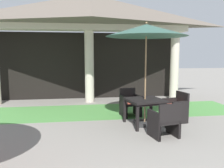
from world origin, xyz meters
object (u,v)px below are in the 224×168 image
patio_chair_near_foreground_north (130,103)px  patio_chair_near_foreground_south (165,121)px  patio_umbrella_near_foreground (146,32)px  patio_chair_near_foreground_east (176,108)px  patio_table_near_foreground (145,103)px

patio_chair_near_foreground_north → patio_chair_near_foreground_south: size_ratio=1.02×
patio_umbrella_near_foreground → patio_chair_near_foreground_north: 2.40m
patio_umbrella_near_foreground → patio_chair_near_foreground_south: (0.20, -1.01, -2.18)m
patio_chair_near_foreground_north → patio_chair_near_foreground_east: size_ratio=1.00×
patio_table_near_foreground → patio_chair_near_foreground_east: (1.01, 0.20, -0.23)m
patio_umbrella_near_foreground → patio_chair_near_foreground_south: bearing=-79.0°
patio_table_near_foreground → patio_chair_near_foreground_east: size_ratio=1.27×
patio_umbrella_near_foreground → patio_chair_near_foreground_south: patio_umbrella_near_foreground is taller
patio_table_near_foreground → patio_umbrella_near_foreground: size_ratio=0.39×
patio_umbrella_near_foreground → patio_chair_near_foreground_north: (-0.20, 1.01, -2.17)m
patio_umbrella_near_foreground → patio_chair_near_foreground_east: bearing=11.0°
patio_umbrella_near_foreground → patio_table_near_foreground: bearing=-90.0°
patio_umbrella_near_foreground → patio_chair_near_foreground_east: (1.01, 0.20, -2.17)m
patio_chair_near_foreground_north → patio_chair_near_foreground_south: patio_chair_near_foreground_north is taller
patio_chair_near_foreground_north → patio_chair_near_foreground_south: 2.06m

